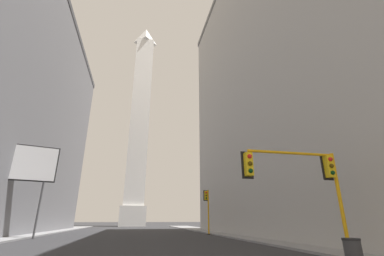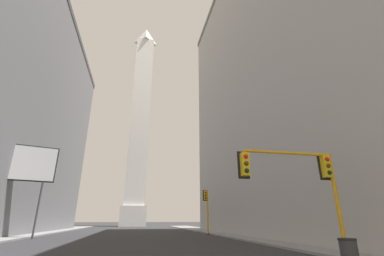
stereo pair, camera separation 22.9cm
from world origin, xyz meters
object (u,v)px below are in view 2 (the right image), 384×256
trash_bin (349,252)px  billboard_sign (23,165)px  obelisk (140,118)px  traffic_light_near_right (301,175)px  traffic_light_mid_right (207,205)px

trash_bin → billboard_sign: (-19.92, 18.70, 6.45)m
obelisk → billboard_sign: bearing=-102.8°
traffic_light_near_right → billboard_sign: (-19.23, 17.31, 3.17)m
trash_bin → billboard_sign: size_ratio=0.12×
traffic_light_near_right → trash_bin: size_ratio=4.97×
obelisk → trash_bin: (8.94, -67.11, -31.38)m
traffic_light_near_right → traffic_light_mid_right: (1.05, 21.78, -0.25)m
obelisk → traffic_light_mid_right: 53.11m
traffic_light_near_right → traffic_light_mid_right: 21.80m
trash_bin → billboard_sign: billboard_sign is taller
traffic_light_mid_right → billboard_sign: size_ratio=0.60×
traffic_light_mid_right → billboard_sign: bearing=-167.6°
obelisk → trash_bin: size_ratio=63.75×
billboard_sign → traffic_light_mid_right: bearing=12.4°
trash_bin → billboard_sign: 28.08m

